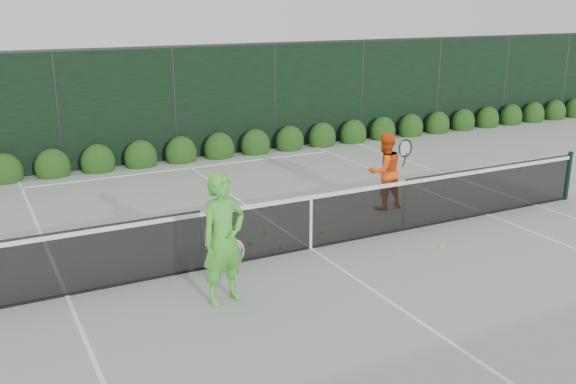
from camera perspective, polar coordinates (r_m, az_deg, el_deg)
ground at (r=11.30m, az=2.01°, el=-5.06°), size 80.00×80.00×0.00m
tennis_net at (r=11.10m, az=1.93°, el=-2.53°), size 12.90×0.10×1.07m
player_woman at (r=9.10m, az=-5.76°, el=-4.16°), size 0.78×0.59×1.91m
player_man at (r=13.39m, az=8.58°, el=1.85°), size 0.90×0.63×1.60m
court_lines at (r=11.29m, az=2.01°, el=-5.03°), size 11.03×23.83×0.01m
windscreen_fence at (r=8.66m, az=10.90°, el=-1.54°), size 32.00×21.07×3.06m
hedge_row at (r=17.54m, az=-9.48°, el=3.41°), size 31.66×0.65×0.94m
tennis_balls at (r=11.30m, az=0.46°, el=-4.86°), size 3.80×2.17×0.07m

